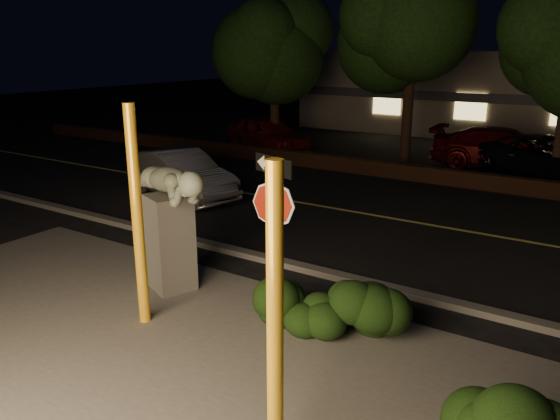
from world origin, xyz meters
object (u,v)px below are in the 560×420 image
at_px(yellow_pole_left, 137,218).
at_px(silver_sedan, 181,174).
at_px(yellow_pole_right, 275,329).
at_px(parked_car_darkred, 505,149).
at_px(signpost, 273,205).
at_px(sculpture, 170,213).
at_px(parked_car_red, 267,134).
at_px(parked_car_dark, 551,158).

relative_size(yellow_pole_left, silver_sedan, 0.83).
bearing_deg(yellow_pole_right, parked_car_darkred, 93.76).
xyz_separation_m(signpost, silver_sedan, (-6.22, 4.59, -1.18)).
relative_size(yellow_pole_right, parked_car_darkred, 0.65).
bearing_deg(sculpture, signpost, 27.33).
bearing_deg(parked_car_darkred, parked_car_red, 96.16).
bearing_deg(parked_car_red, parked_car_darkred, -58.43).
xyz_separation_m(parked_car_darkred, parked_car_dark, (1.55, -0.80, -0.02)).
relative_size(silver_sedan, parked_car_darkred, 0.81).
distance_m(yellow_pole_left, parked_car_red, 14.78).
distance_m(yellow_pole_right, silver_sedan, 11.07).
bearing_deg(yellow_pole_left, silver_sedan, 128.24).
distance_m(signpost, silver_sedan, 7.82).
xyz_separation_m(signpost, sculpture, (-2.02, -0.18, -0.42)).
relative_size(yellow_pole_left, parked_car_red, 0.80).
height_order(yellow_pole_right, sculpture, yellow_pole_right).
height_order(parked_car_red, parked_car_darkred, parked_car_red).
bearing_deg(parked_car_red, silver_sedan, -143.53).
xyz_separation_m(yellow_pole_left, parked_car_dark, (3.96, 14.00, -1.00)).
height_order(silver_sedan, parked_car_dark, parked_car_dark).
bearing_deg(parked_car_red, yellow_pole_right, -124.16).
bearing_deg(sculpture, parked_car_dark, 93.34).
relative_size(yellow_pole_right, parked_car_dark, 0.64).
distance_m(silver_sedan, parked_car_red, 7.55).
distance_m(silver_sedan, parked_car_dark, 11.83).
xyz_separation_m(parked_car_red, parked_car_dark, (10.57, 0.81, -0.02)).
bearing_deg(signpost, parked_car_red, 144.30).
bearing_deg(yellow_pole_left, parked_car_red, 116.61).
bearing_deg(parked_car_red, sculpture, -131.51).
bearing_deg(yellow_pole_right, silver_sedan, 137.51).
height_order(sculpture, silver_sedan, sculpture).
bearing_deg(yellow_pole_left, parked_car_dark, 74.20).
xyz_separation_m(yellow_pole_left, signpost, (1.57, 1.31, 0.14)).
xyz_separation_m(yellow_pole_left, sculpture, (-0.45, 1.13, -0.28)).
relative_size(sculpture, parked_car_dark, 0.46).
height_order(yellow_pole_right, signpost, yellow_pole_right).
bearing_deg(silver_sedan, yellow_pole_left, -125.17).
height_order(yellow_pole_right, parked_car_dark, yellow_pole_right).
bearing_deg(parked_car_darkred, yellow_pole_left, 166.77).
relative_size(signpost, parked_car_darkred, 0.52).
bearing_deg(signpost, parked_car_dark, 99.09).
xyz_separation_m(yellow_pole_right, parked_car_red, (-10.09, 14.74, -0.89)).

